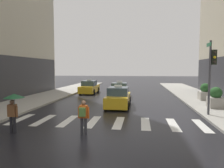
# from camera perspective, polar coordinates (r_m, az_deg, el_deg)

# --- Properties ---
(ground_plane) EXTENTS (160.00, 160.00, 0.00)m
(ground_plane) POSITION_cam_1_polar(r_m,az_deg,el_deg) (9.57, -4.80, -14.96)
(ground_plane) COLOR black
(crosswalk_markings) EXTENTS (11.30, 2.80, 0.01)m
(crosswalk_markings) POSITION_cam_1_polar(r_m,az_deg,el_deg) (12.39, -1.74, -10.45)
(crosswalk_markings) COLOR silver
(crosswalk_markings) RESTS_ON ground
(traffic_light_pole) EXTENTS (0.44, 0.84, 4.80)m
(traffic_light_pole) POSITION_cam_1_polar(r_m,az_deg,el_deg) (14.79, 25.74, 4.25)
(traffic_light_pole) COLOR #47474C
(traffic_light_pole) RESTS_ON curb_right
(taxi_lead) EXTENTS (1.94, 4.54, 1.80)m
(taxi_lead) POSITION_cam_1_polar(r_m,az_deg,el_deg) (17.26, 1.75, -3.82)
(taxi_lead) COLOR gold
(taxi_lead) RESTS_ON ground
(taxi_second) EXTENTS (1.97, 4.56, 1.80)m
(taxi_second) POSITION_cam_1_polar(r_m,az_deg,el_deg) (22.64, 2.09, -1.90)
(taxi_second) COLOR yellow
(taxi_second) RESTS_ON ground
(taxi_third) EXTENTS (1.94, 4.54, 1.80)m
(taxi_third) POSITION_cam_1_polar(r_m,az_deg,el_deg) (26.69, -6.23, -0.98)
(taxi_third) COLOR gold
(taxi_third) RESTS_ON ground
(pedestrian_with_umbrella) EXTENTS (0.96, 0.96, 1.94)m
(pedestrian_with_umbrella) POSITION_cam_1_polar(r_m,az_deg,el_deg) (11.13, -25.49, -4.59)
(pedestrian_with_umbrella) COLOR black
(pedestrian_with_umbrella) RESTS_ON ground
(pedestrian_with_backpack) EXTENTS (0.55, 0.43, 1.65)m
(pedestrian_with_backpack) POSITION_cam_1_polar(r_m,az_deg,el_deg) (9.96, -7.88, -8.40)
(pedestrian_with_backpack) COLOR #333338
(pedestrian_with_backpack) RESTS_ON ground
(planter_near_corner) EXTENTS (1.10, 1.10, 1.60)m
(planter_near_corner) POSITION_cam_1_polar(r_m,az_deg,el_deg) (17.81, 26.70, -3.54)
(planter_near_corner) COLOR #A8A399
(planter_near_corner) RESTS_ON curb_right
(planter_mid_block) EXTENTS (1.10, 1.10, 1.60)m
(planter_mid_block) POSITION_cam_1_polar(r_m,az_deg,el_deg) (21.76, 24.26, -2.13)
(planter_mid_block) COLOR #A8A399
(planter_mid_block) RESTS_ON curb_right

